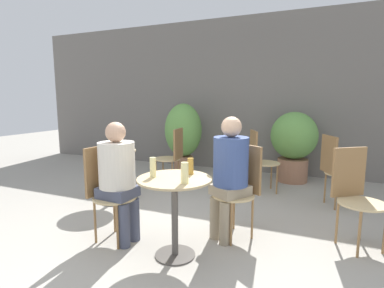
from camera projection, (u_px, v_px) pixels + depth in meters
ground_plane at (159, 253)px, 2.81m from camera, size 20.00×20.00×0.00m
storefront_wall at (248, 96)px, 5.85m from camera, size 10.00×0.06×3.00m
cafe_table_near at (175, 198)px, 2.68m from camera, size 0.67×0.67×0.74m
cafe_table_far at (113, 165)px, 4.12m from camera, size 0.64×0.64×0.74m
bistro_chair_0 at (241, 183)px, 3.11m from camera, size 0.49×0.50×0.96m
bistro_chair_1 at (106, 185)px, 3.03m from camera, size 0.44×0.44×0.96m
bistro_chair_2 at (259, 156)px, 4.60m from camera, size 0.49×0.48×0.96m
bistro_chair_3 at (355, 189)px, 2.91m from camera, size 0.49×0.50×0.96m
bistro_chair_4 at (173, 152)px, 4.90m from camera, size 0.44×0.44×0.96m
bistro_chair_5 at (335, 165)px, 3.95m from camera, size 0.49×0.48×0.96m
seated_person_0 at (230, 168)px, 3.00m from camera, size 0.44×0.44×1.26m
seated_person_1 at (118, 172)px, 2.94m from camera, size 0.37×0.36×1.21m
beer_glass_0 at (191, 166)px, 2.78m from camera, size 0.06×0.06×0.15m
beer_glass_1 at (153, 167)px, 2.67m from camera, size 0.06×0.06×0.18m
beer_glass_2 at (185, 173)px, 2.47m from camera, size 0.06×0.06×0.18m
potted_plant_0 at (183, 133)px, 5.77m from camera, size 0.71×0.71×1.35m
potted_plant_1 at (294, 142)px, 5.18m from camera, size 0.79×0.79×1.22m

